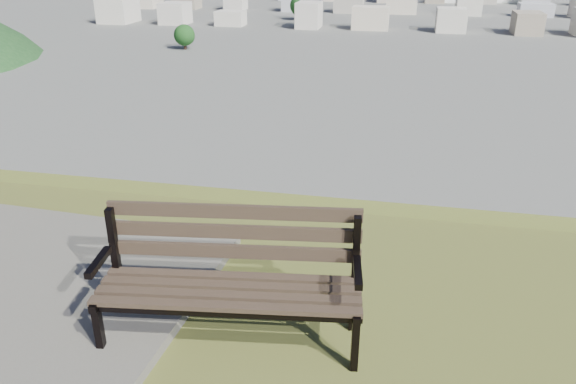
# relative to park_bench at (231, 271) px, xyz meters

# --- Properties ---
(park_bench) EXTENTS (1.85, 0.80, 0.94)m
(park_bench) POSITION_rel_park_bench_xyz_m (0.00, 0.00, 0.00)
(park_bench) COLOR #3C2F22
(park_bench) RESTS_ON hilltop_mesa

